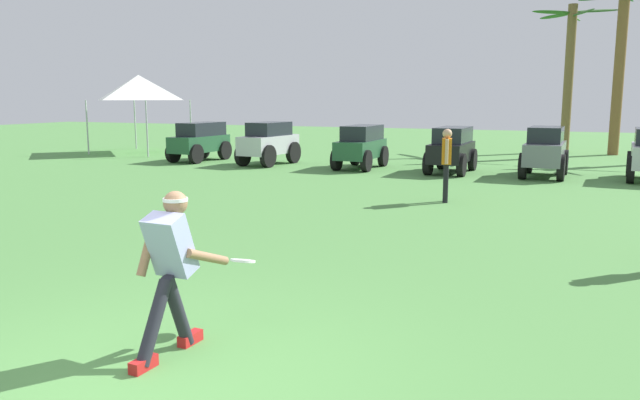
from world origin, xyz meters
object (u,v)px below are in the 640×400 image
object	(u,v)px
palm_tree_far_left	(569,67)
parked_car_slot_a	(200,140)
teammate_midfield	(446,158)
frisbee_in_flight	(243,261)
parked_car_slot_c	(361,145)
frisbee_thrower	(171,264)
event_tent	(139,88)
palm_tree_left_of_centre	(619,60)
parked_car_slot_e	(545,150)
parked_car_slot_d	(452,148)
parked_car_slot_b	(269,142)

from	to	relation	value
palm_tree_far_left	parked_car_slot_a	bearing A→B (deg)	-143.09
teammate_midfield	palm_tree_far_left	world-z (taller)	palm_tree_far_left
frisbee_in_flight	palm_tree_far_left	distance (m)	22.53
parked_car_slot_c	teammate_midfield	bearing A→B (deg)	-55.14
frisbee_thrower	event_tent	world-z (taller)	event_tent
frisbee_in_flight	palm_tree_left_of_centre	size ratio (longest dim) A/B	0.04
frisbee_thrower	parked_car_slot_e	bearing A→B (deg)	80.91
frisbee_in_flight	parked_car_slot_d	size ratio (longest dim) A/B	0.10
frisbee_in_flight	event_tent	world-z (taller)	event_tent
teammate_midfield	parked_car_slot_e	xyz separation A→B (m)	(1.69, 5.36, -0.20)
teammate_midfield	event_tent	xyz separation A→B (m)	(-13.75, 7.25, 1.65)
parked_car_slot_d	event_tent	distance (m)	13.10
frisbee_thrower	parked_car_slot_a	world-z (taller)	frisbee_thrower
frisbee_thrower	parked_car_slot_a	distance (m)	16.94
frisbee_in_flight	parked_car_slot_a	distance (m)	16.40
parked_car_slot_e	palm_tree_left_of_centre	size ratio (longest dim) A/B	0.37
parked_car_slot_e	parked_car_slot_c	bearing A→B (deg)	179.60
parked_car_slot_d	parked_car_slot_e	size ratio (longest dim) A/B	1.02
frisbee_in_flight	palm_tree_far_left	bearing A→B (deg)	84.05
parked_car_slot_d	palm_tree_left_of_centre	distance (m)	9.81
frisbee_thrower	palm_tree_left_of_centre	distance (m)	22.96
parked_car_slot_c	parked_car_slot_e	bearing A→B (deg)	-0.40
event_tent	parked_car_slot_e	bearing A→B (deg)	-6.96
parked_car_slot_d	parked_car_slot_e	world-z (taller)	parked_car_slot_e
parked_car_slot_b	palm_tree_far_left	size ratio (longest dim) A/B	0.42
palm_tree_left_of_centre	frisbee_in_flight	bearing A→B (deg)	-100.76
palm_tree_left_of_centre	parked_car_slot_e	bearing A→B (deg)	-104.24
frisbee_in_flight	event_tent	bearing A→B (deg)	131.22
palm_tree_left_of_centre	parked_car_slot_c	bearing A→B (deg)	-132.85
frisbee_thrower	parked_car_slot_d	bearing A→B (deg)	91.34
palm_tree_left_of_centre	event_tent	size ratio (longest dim) A/B	2.06
parked_car_slot_a	parked_car_slot_c	size ratio (longest dim) A/B	1.02
frisbee_thrower	event_tent	bearing A→B (deg)	129.24
event_tent	frisbee_in_flight	bearing A→B (deg)	-48.78
frisbee_in_flight	parked_car_slot_b	world-z (taller)	parked_car_slot_b
frisbee_in_flight	parked_car_slot_e	size ratio (longest dim) A/B	0.10
frisbee_in_flight	teammate_midfield	world-z (taller)	teammate_midfield
teammate_midfield	parked_car_slot_e	world-z (taller)	teammate_midfield
frisbee_in_flight	parked_car_slot_d	xyz separation A→B (m)	(-0.58, 13.44, 0.06)
parked_car_slot_e	event_tent	world-z (taller)	event_tent
frisbee_in_flight	event_tent	distance (m)	20.44
palm_tree_left_of_centre	event_tent	bearing A→B (deg)	-160.32
parked_car_slot_b	palm_tree_left_of_centre	distance (m)	13.81
frisbee_thrower	parked_car_slot_b	size ratio (longest dim) A/B	0.59
frisbee_in_flight	palm_tree_left_of_centre	xyz separation A→B (m)	(4.10, 21.57, 2.93)
frisbee_thrower	frisbee_in_flight	size ratio (longest dim) A/B	5.75
parked_car_slot_b	parked_car_slot_e	bearing A→B (deg)	0.77
teammate_midfield	event_tent	distance (m)	15.63
parked_car_slot_a	palm_tree_left_of_centre	distance (m)	15.99
event_tent	parked_car_slot_d	bearing A→B (deg)	-8.29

